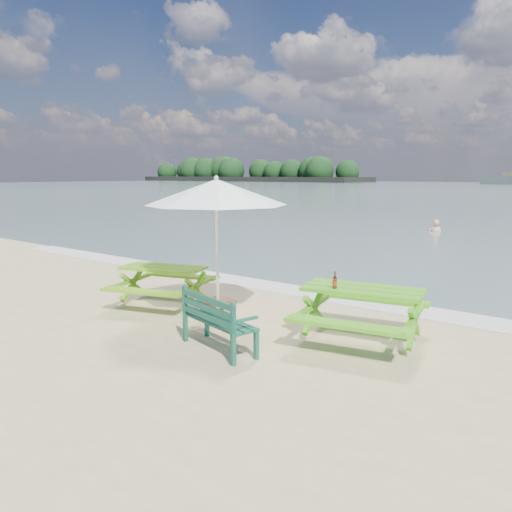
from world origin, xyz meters
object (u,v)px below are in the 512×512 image
Objects in this scene: patio_umbrella at (216,192)px; beer_bottle at (335,283)px; picnic_table_left at (163,287)px; swimmer at (435,238)px; picnic_table_right at (362,316)px; side_table at (218,308)px; park_bench at (219,333)px.

patio_umbrella is 11.69× the size of beer_bottle.
picnic_table_left reaches higher than swimmer.
swimmer is (-1.45, 16.17, -2.54)m from patio_umbrella.
picnic_table_right reaches higher than side_table.
picnic_table_right is at bearing 7.95° from patio_umbrella.
side_table is 2.34× the size of beer_bottle.
picnic_table_right is 1.34× the size of swimmer.
park_bench is at bearing -47.11° from patio_umbrella.
picnic_table_right is (4.03, 0.41, 0.04)m from picnic_table_left.
picnic_table_left is at bearing -178.17° from beer_bottle.
patio_umbrella is at bearing 132.89° from park_bench.
picnic_table_right is at bearing 7.95° from side_table.
beer_bottle is (2.31, 0.08, -1.30)m from patio_umbrella.
patio_umbrella is 16.43m from swimmer.
patio_umbrella is (-0.00, -0.00, 2.07)m from side_table.
beer_bottle reaches higher than swimmer.
picnic_table_right is 8.55× the size of beer_bottle.
side_table is at bearing -178.05° from beer_bottle.
park_bench is at bearing -130.99° from beer_bottle.
patio_umbrella is (-1.16, 1.25, 1.98)m from park_bench.
picnic_table_left is 16.22m from swimmer.
picnic_table_left is at bearing -89.79° from swimmer.
patio_umbrella reaches higher than swimmer.
park_bench is at bearing -81.46° from swimmer.
swimmer is (-4.09, 15.80, -0.71)m from picnic_table_right.
park_bench is 1.88m from beer_bottle.
park_bench is 0.84× the size of swimmer.
picnic_table_left is 0.71× the size of patio_umbrella.
park_bench is 2.30× the size of side_table.
picnic_table_right is at bearing 41.71° from beer_bottle.
park_bench is (2.55, -1.21, -0.11)m from picnic_table_left.
beer_bottle is at bearing -76.82° from swimmer.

